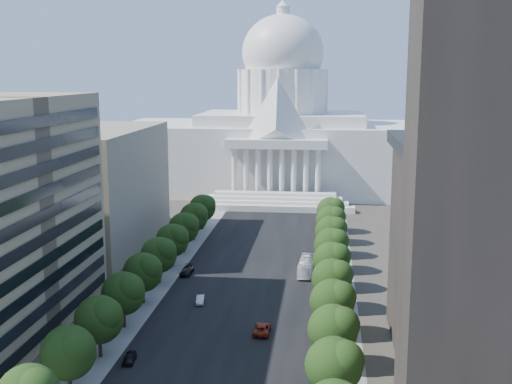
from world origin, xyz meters
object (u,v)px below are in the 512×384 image
(car_red, at_px, (262,329))
(car_dark_a, at_px, (129,358))
(car_dark_b, at_px, (187,271))
(city_bus, at_px, (306,266))
(car_silver, at_px, (200,299))

(car_red, bearing_deg, car_dark_a, 35.26)
(car_dark_b, height_order, city_bus, city_bus)
(car_dark_a, bearing_deg, car_red, 30.14)
(car_red, relative_size, car_dark_b, 1.03)
(car_silver, relative_size, car_dark_b, 0.76)
(car_dark_a, relative_size, car_dark_b, 0.74)
(car_silver, bearing_deg, city_bus, 39.80)
(car_dark_a, relative_size, city_bus, 0.35)
(city_bus, bearing_deg, car_silver, -130.22)
(car_dark_a, relative_size, car_red, 0.72)
(car_dark_a, height_order, car_dark_b, car_dark_b)
(car_red, bearing_deg, car_dark_b, -56.66)
(car_dark_b, xyz_separation_m, city_bus, (26.07, 3.59, 0.85))
(car_silver, distance_m, car_red, 18.75)
(car_silver, height_order, city_bus, city_bus)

